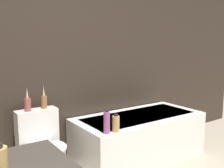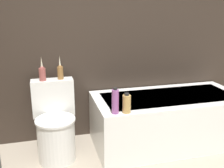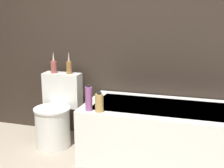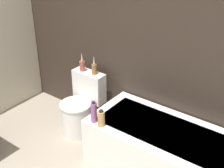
{
  "view_description": "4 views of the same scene",
  "coord_description": "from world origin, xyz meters",
  "px_view_note": "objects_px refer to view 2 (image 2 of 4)",
  "views": [
    {
      "loc": [
        -1.29,
        -0.5,
        1.43
      ],
      "look_at": [
        0.26,
        1.73,
        1.0
      ],
      "focal_mm": 42.0,
      "sensor_mm": 36.0,
      "label": 1
    },
    {
      "loc": [
        -0.5,
        -0.52,
        1.45
      ],
      "look_at": [
        0.08,
        1.69,
        0.78
      ],
      "focal_mm": 42.0,
      "sensor_mm": 36.0,
      "label": 2
    },
    {
      "loc": [
        1.06,
        -0.94,
        1.45
      ],
      "look_at": [
        0.24,
        1.75,
        0.75
      ],
      "focal_mm": 50.0,
      "sensor_mm": 36.0,
      "label": 3
    },
    {
      "loc": [
        1.81,
        -0.45,
        2.42
      ],
      "look_at": [
        0.21,
        1.7,
        0.96
      ],
      "focal_mm": 50.0,
      "sensor_mm": 36.0,
      "label": 4
    }
  ],
  "objects_px": {
    "vase_silver": "(60,71)",
    "shampoo_bottle_short": "(127,104)",
    "vase_gold": "(42,73)",
    "shampoo_bottle_tall": "(115,101)",
    "bathtub": "(167,119)",
    "toilet": "(55,126)"
  },
  "relations": [
    {
      "from": "toilet",
      "to": "shampoo_bottle_short",
      "type": "height_order",
      "value": "toilet"
    },
    {
      "from": "shampoo_bottle_tall",
      "to": "shampoo_bottle_short",
      "type": "height_order",
      "value": "shampoo_bottle_tall"
    },
    {
      "from": "bathtub",
      "to": "vase_silver",
      "type": "height_order",
      "value": "vase_silver"
    },
    {
      "from": "vase_silver",
      "to": "shampoo_bottle_short",
      "type": "xyz_separation_m",
      "value": [
        0.53,
        -0.54,
        -0.2
      ]
    },
    {
      "from": "vase_gold",
      "to": "shampoo_bottle_tall",
      "type": "relative_size",
      "value": 1.0
    },
    {
      "from": "toilet",
      "to": "vase_silver",
      "type": "xyz_separation_m",
      "value": [
        0.09,
        0.18,
        0.51
      ]
    },
    {
      "from": "vase_gold",
      "to": "shampoo_bottle_tall",
      "type": "bearing_deg",
      "value": -40.37
    },
    {
      "from": "vase_gold",
      "to": "bathtub",
      "type": "bearing_deg",
      "value": -9.11
    },
    {
      "from": "bathtub",
      "to": "vase_silver",
      "type": "bearing_deg",
      "value": 168.76
    },
    {
      "from": "vase_gold",
      "to": "toilet",
      "type": "bearing_deg",
      "value": -62.43
    },
    {
      "from": "vase_gold",
      "to": "shampoo_bottle_short",
      "type": "height_order",
      "value": "vase_gold"
    },
    {
      "from": "bathtub",
      "to": "toilet",
      "type": "bearing_deg",
      "value": 178.21
    },
    {
      "from": "shampoo_bottle_short",
      "to": "bathtub",
      "type": "bearing_deg",
      "value": 28.91
    },
    {
      "from": "shampoo_bottle_short",
      "to": "vase_silver",
      "type": "bearing_deg",
      "value": 134.68
    },
    {
      "from": "vase_silver",
      "to": "shampoo_bottle_tall",
      "type": "bearing_deg",
      "value": -50.91
    },
    {
      "from": "vase_gold",
      "to": "shampoo_bottle_short",
      "type": "distance_m",
      "value": 0.91
    },
    {
      "from": "toilet",
      "to": "vase_gold",
      "type": "bearing_deg",
      "value": 117.57
    },
    {
      "from": "bathtub",
      "to": "toilet",
      "type": "height_order",
      "value": "toilet"
    },
    {
      "from": "vase_silver",
      "to": "shampoo_bottle_short",
      "type": "distance_m",
      "value": 0.78
    },
    {
      "from": "bathtub",
      "to": "shampoo_bottle_tall",
      "type": "relative_size",
      "value": 6.69
    },
    {
      "from": "vase_silver",
      "to": "shampoo_bottle_tall",
      "type": "xyz_separation_m",
      "value": [
        0.43,
        -0.53,
        -0.17
      ]
    },
    {
      "from": "vase_gold",
      "to": "shampoo_bottle_short",
      "type": "xyz_separation_m",
      "value": [
        0.71,
        -0.53,
        -0.2
      ]
    }
  ]
}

